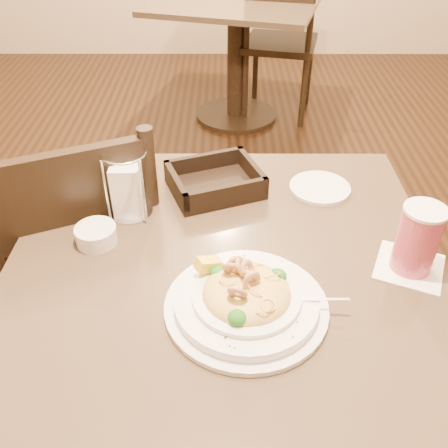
{
  "coord_description": "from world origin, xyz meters",
  "views": [
    {
      "loc": [
        0.0,
        -0.78,
        1.42
      ],
      "look_at": [
        0.0,
        0.02,
        0.81
      ],
      "focal_mm": 40.0,
      "sensor_mm": 36.0,
      "label": 1
    }
  ],
  "objects_px": {
    "main_table": "(224,334)",
    "dining_chair_near": "(83,263)",
    "background_table": "(237,39)",
    "side_plate": "(320,188)",
    "bread_basket": "(215,183)",
    "dining_chair_far": "(280,38)",
    "pasta_bowl": "(246,298)",
    "butter_ramekin": "(96,235)",
    "drink_glass": "(417,240)",
    "napkin_caddy": "(128,188)"
  },
  "relations": [
    {
      "from": "butter_ramekin",
      "to": "bread_basket",
      "type": "bearing_deg",
      "value": 39.39
    },
    {
      "from": "dining_chair_near",
      "to": "side_plate",
      "type": "height_order",
      "value": "dining_chair_near"
    },
    {
      "from": "main_table",
      "to": "dining_chair_far",
      "type": "height_order",
      "value": "dining_chair_far"
    },
    {
      "from": "background_table",
      "to": "dining_chair_far",
      "type": "distance_m",
      "value": 0.26
    },
    {
      "from": "pasta_bowl",
      "to": "main_table",
      "type": "bearing_deg",
      "value": 106.94
    },
    {
      "from": "drink_glass",
      "to": "napkin_caddy",
      "type": "distance_m",
      "value": 0.62
    },
    {
      "from": "dining_chair_near",
      "to": "background_table",
      "type": "bearing_deg",
      "value": -126.66
    },
    {
      "from": "dining_chair_far",
      "to": "bread_basket",
      "type": "relative_size",
      "value": 3.58
    },
    {
      "from": "side_plate",
      "to": "drink_glass",
      "type": "bearing_deg",
      "value": -64.39
    },
    {
      "from": "drink_glass",
      "to": "main_table",
      "type": "bearing_deg",
      "value": 176.94
    },
    {
      "from": "dining_chair_near",
      "to": "pasta_bowl",
      "type": "xyz_separation_m",
      "value": [
        0.43,
        -0.39,
        0.26
      ]
    },
    {
      "from": "side_plate",
      "to": "butter_ramekin",
      "type": "xyz_separation_m",
      "value": [
        -0.51,
        -0.21,
        0.01
      ]
    },
    {
      "from": "drink_glass",
      "to": "background_table",
      "type": "bearing_deg",
      "value": 97.58
    },
    {
      "from": "main_table",
      "to": "side_plate",
      "type": "xyz_separation_m",
      "value": [
        0.24,
        0.27,
        0.24
      ]
    },
    {
      "from": "butter_ramekin",
      "to": "main_table",
      "type": "bearing_deg",
      "value": -12.48
    },
    {
      "from": "main_table",
      "to": "pasta_bowl",
      "type": "relative_size",
      "value": 2.67
    },
    {
      "from": "dining_chair_far",
      "to": "pasta_bowl",
      "type": "distance_m",
      "value": 2.45
    },
    {
      "from": "napkin_caddy",
      "to": "butter_ramekin",
      "type": "bearing_deg",
      "value": -117.66
    },
    {
      "from": "drink_glass",
      "to": "napkin_caddy",
      "type": "relative_size",
      "value": 1.05
    },
    {
      "from": "background_table",
      "to": "pasta_bowl",
      "type": "distance_m",
      "value": 2.4
    },
    {
      "from": "dining_chair_far",
      "to": "background_table",
      "type": "bearing_deg",
      "value": 19.57
    },
    {
      "from": "main_table",
      "to": "butter_ramekin",
      "type": "xyz_separation_m",
      "value": [
        -0.27,
        0.06,
        0.25
      ]
    },
    {
      "from": "bread_basket",
      "to": "napkin_caddy",
      "type": "relative_size",
      "value": 1.6
    },
    {
      "from": "dining_chair_far",
      "to": "dining_chair_near",
      "type": "bearing_deg",
      "value": 83.22
    },
    {
      "from": "drink_glass",
      "to": "butter_ramekin",
      "type": "height_order",
      "value": "drink_glass"
    },
    {
      "from": "dining_chair_far",
      "to": "bread_basket",
      "type": "height_order",
      "value": "dining_chair_far"
    },
    {
      "from": "bread_basket",
      "to": "side_plate",
      "type": "bearing_deg",
      "value": 0.4
    },
    {
      "from": "dining_chair_far",
      "to": "side_plate",
      "type": "xyz_separation_m",
      "value": [
        -0.09,
        -2.02,
        0.24
      ]
    },
    {
      "from": "pasta_bowl",
      "to": "napkin_caddy",
      "type": "height_order",
      "value": "napkin_caddy"
    },
    {
      "from": "bread_basket",
      "to": "side_plate",
      "type": "relative_size",
      "value": 1.72
    },
    {
      "from": "main_table",
      "to": "background_table",
      "type": "bearing_deg",
      "value": 88.1
    },
    {
      "from": "background_table",
      "to": "dining_chair_far",
      "type": "height_order",
      "value": "dining_chair_far"
    },
    {
      "from": "background_table",
      "to": "napkin_caddy",
      "type": "bearing_deg",
      "value": -97.98
    },
    {
      "from": "drink_glass",
      "to": "side_plate",
      "type": "relative_size",
      "value": 1.13
    },
    {
      "from": "background_table",
      "to": "butter_ramekin",
      "type": "bearing_deg",
      "value": -99.05
    },
    {
      "from": "napkin_caddy",
      "to": "side_plate",
      "type": "relative_size",
      "value": 1.08
    },
    {
      "from": "napkin_caddy",
      "to": "side_plate",
      "type": "height_order",
      "value": "napkin_caddy"
    },
    {
      "from": "dining_chair_far",
      "to": "pasta_bowl",
      "type": "xyz_separation_m",
      "value": [
        -0.29,
        -2.42,
        0.26
      ]
    },
    {
      "from": "bread_basket",
      "to": "dining_chair_far",
      "type": "bearing_deg",
      "value": 80.05
    },
    {
      "from": "main_table",
      "to": "bread_basket",
      "type": "height_order",
      "value": "bread_basket"
    },
    {
      "from": "main_table",
      "to": "dining_chair_near",
      "type": "xyz_separation_m",
      "value": [
        -0.39,
        0.26,
        -0.0
      ]
    },
    {
      "from": "pasta_bowl",
      "to": "butter_ramekin",
      "type": "distance_m",
      "value": 0.37
    },
    {
      "from": "dining_chair_near",
      "to": "bread_basket",
      "type": "relative_size",
      "value": 3.58
    },
    {
      "from": "main_table",
      "to": "side_plate",
      "type": "height_order",
      "value": "side_plate"
    },
    {
      "from": "main_table",
      "to": "dining_chair_far",
      "type": "distance_m",
      "value": 2.31
    },
    {
      "from": "dining_chair_near",
      "to": "butter_ramekin",
      "type": "relative_size",
      "value": 10.49
    },
    {
      "from": "pasta_bowl",
      "to": "dining_chair_far",
      "type": "bearing_deg",
      "value": 83.15
    },
    {
      "from": "dining_chair_near",
      "to": "napkin_caddy",
      "type": "height_order",
      "value": "dining_chair_near"
    },
    {
      "from": "side_plate",
      "to": "bread_basket",
      "type": "bearing_deg",
      "value": -179.6
    },
    {
      "from": "pasta_bowl",
      "to": "butter_ramekin",
      "type": "xyz_separation_m",
      "value": [
        -0.32,
        0.19,
        -0.01
      ]
    }
  ]
}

